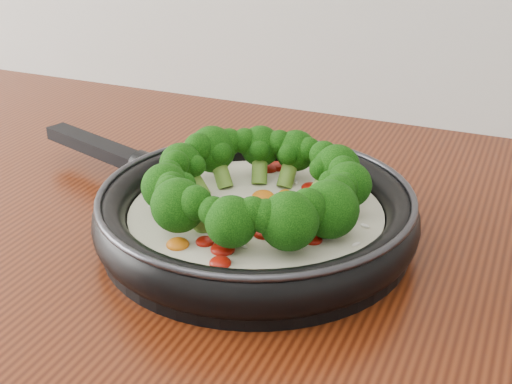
% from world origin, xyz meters
% --- Properties ---
extents(skillet, '(0.50, 0.38, 0.09)m').
position_xyz_m(skillet, '(0.02, 1.12, 0.93)').
color(skillet, black).
rests_on(skillet, counter).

